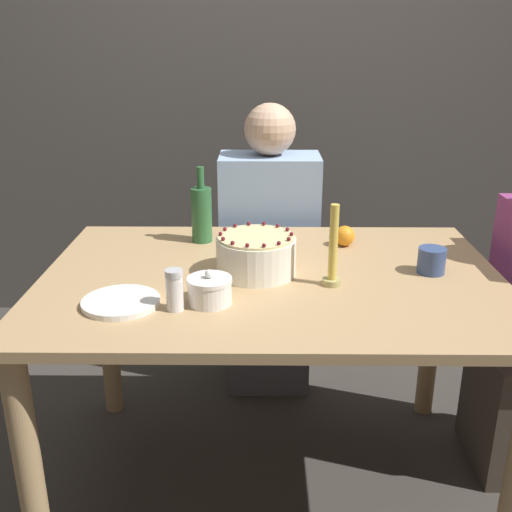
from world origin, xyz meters
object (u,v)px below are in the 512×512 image
Objects in this scene: sugar_bowl at (210,290)px; cake at (256,255)px; bottle at (202,213)px; candle at (333,254)px; sugar_shaker at (175,290)px; person_man_blue_shirt at (268,268)px.

cake is at bearing 60.59° from sugar_bowl.
candle is at bearing -43.32° from bottle.
sugar_bowl is at bearing -159.06° from candle.
sugar_shaker is 0.56m from bottle.
sugar_shaker is (-0.21, -0.26, -0.00)m from cake.
bottle is at bearing 57.22° from person_man_blue_shirt.
person_man_blue_shirt is (0.24, 0.37, -0.34)m from bottle.
bottle is (-0.41, 0.39, 0.01)m from candle.
person_man_blue_shirt is at bearing 57.22° from bottle.
sugar_bowl is 0.46× the size of bottle.
candle is at bearing 103.11° from person_man_blue_shirt.
cake is 0.33m from sugar_shaker.
sugar_shaker is 1.00m from person_man_blue_shirt.
sugar_bowl is 0.10m from sugar_shaker.
sugar_shaker is at bearing -154.59° from sugar_bowl.
candle reaches higher than sugar_shaker.
person_man_blue_shirt is (0.17, 0.88, -0.28)m from sugar_bowl.
sugar_shaker is 0.47× the size of candle.
cake is 0.73m from person_man_blue_shirt.
cake is 0.91× the size of bottle.
candle reaches higher than sugar_bowl.
cake is at bearing 158.72° from candle.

